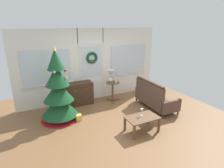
% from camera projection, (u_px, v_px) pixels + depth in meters
% --- Properties ---
extents(ground_plane, '(6.76, 6.76, 0.00)m').
position_uv_depth(ground_plane, '(119.00, 123.00, 5.27)').
color(ground_plane, brown).
extents(back_wall_with_door, '(5.20, 0.19, 2.55)m').
position_uv_depth(back_wall_with_door, '(91.00, 65.00, 6.64)').
color(back_wall_with_door, white).
rests_on(back_wall_with_door, ground).
extents(christmas_tree, '(1.10, 1.10, 2.13)m').
position_uv_depth(christmas_tree, '(58.00, 94.00, 5.27)').
color(christmas_tree, '#4C331E').
rests_on(christmas_tree, ground).
extents(dresser_cabinet, '(0.90, 0.45, 0.78)m').
position_uv_depth(dresser_cabinet, '(79.00, 94.00, 6.42)').
color(dresser_cabinet, '#3D281C').
rests_on(dresser_cabinet, ground).
extents(settee_sofa, '(0.77, 1.59, 0.96)m').
position_uv_depth(settee_sofa, '(154.00, 97.00, 6.12)').
color(settee_sofa, '#3D281C').
rests_on(settee_sofa, ground).
extents(side_table, '(0.50, 0.48, 0.72)m').
position_uv_depth(side_table, '(113.00, 88.00, 6.63)').
color(side_table, brown).
rests_on(side_table, ground).
extents(table_lamp, '(0.28, 0.28, 0.44)m').
position_uv_depth(table_lamp, '(111.00, 74.00, 6.49)').
color(table_lamp, silver).
rests_on(table_lamp, side_table).
extents(flower_vase, '(0.11, 0.10, 0.35)m').
position_uv_depth(flower_vase, '(116.00, 79.00, 6.52)').
color(flower_vase, beige).
rests_on(flower_vase, side_table).
extents(coffee_table, '(0.84, 0.52, 0.40)m').
position_uv_depth(coffee_table, '(142.00, 119.00, 4.79)').
color(coffee_table, brown).
rests_on(coffee_table, ground).
extents(wine_glass, '(0.08, 0.08, 0.20)m').
position_uv_depth(wine_glass, '(142.00, 111.00, 4.81)').
color(wine_glass, silver).
rests_on(wine_glass, coffee_table).
extents(gift_box, '(0.17, 0.15, 0.17)m').
position_uv_depth(gift_box, '(79.00, 117.00, 5.43)').
color(gift_box, '#D8C64C').
rests_on(gift_box, ground).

